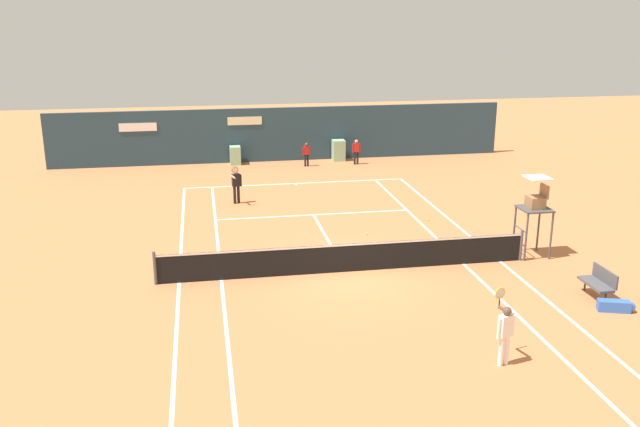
{
  "coord_description": "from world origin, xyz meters",
  "views": [
    {
      "loc": [
        -4.41,
        -20.05,
        8.18
      ],
      "look_at": [
        -0.16,
        3.94,
        0.8
      ],
      "focal_mm": 38.25,
      "sensor_mm": 36.0,
      "label": 1
    }
  ],
  "objects_px": {
    "umpire_chair": "(535,205)",
    "player_near_side": "(505,330)",
    "ball_kid_left_post": "(306,153)",
    "tennis_ball_by_sideline": "(367,234)",
    "equipment_bag": "(617,306)",
    "ball_kid_centre_post": "(356,150)",
    "tennis_ball_near_service_line": "(428,220)",
    "player_bench": "(599,281)",
    "player_on_baseline": "(236,183)"
  },
  "relations": [
    {
      "from": "ball_kid_centre_post",
      "to": "ball_kid_left_post",
      "type": "distance_m",
      "value": 2.73
    },
    {
      "from": "tennis_ball_by_sideline",
      "to": "tennis_ball_near_service_line",
      "type": "relative_size",
      "value": 1.0
    },
    {
      "from": "player_bench",
      "to": "tennis_ball_near_service_line",
      "type": "distance_m",
      "value": 8.49
    },
    {
      "from": "umpire_chair",
      "to": "player_near_side",
      "type": "distance_m",
      "value": 8.07
    },
    {
      "from": "ball_kid_centre_post",
      "to": "tennis_ball_near_service_line",
      "type": "height_order",
      "value": "ball_kid_centre_post"
    },
    {
      "from": "ball_kid_centre_post",
      "to": "tennis_ball_by_sideline",
      "type": "xyz_separation_m",
      "value": [
        -2.29,
        -11.76,
        -0.75
      ]
    },
    {
      "from": "player_on_baseline",
      "to": "ball_kid_centre_post",
      "type": "xyz_separation_m",
      "value": [
        6.85,
        6.64,
        -0.15
      ]
    },
    {
      "from": "umpire_chair",
      "to": "tennis_ball_by_sideline",
      "type": "xyz_separation_m",
      "value": [
        -5.03,
        3.16,
        -1.77
      ]
    },
    {
      "from": "umpire_chair",
      "to": "player_on_baseline",
      "type": "height_order",
      "value": "umpire_chair"
    },
    {
      "from": "player_near_side",
      "to": "tennis_ball_by_sideline",
      "type": "bearing_deg",
      "value": 78.4
    },
    {
      "from": "ball_kid_centre_post",
      "to": "tennis_ball_near_service_line",
      "type": "bearing_deg",
      "value": 97.36
    },
    {
      "from": "ball_kid_centre_post",
      "to": "umpire_chair",
      "type": "bearing_deg",
      "value": 104.8
    },
    {
      "from": "player_bench",
      "to": "ball_kid_centre_post",
      "type": "relative_size",
      "value": 0.9
    },
    {
      "from": "player_near_side",
      "to": "ball_kid_left_post",
      "type": "height_order",
      "value": "player_near_side"
    },
    {
      "from": "player_on_baseline",
      "to": "player_near_side",
      "type": "distance_m",
      "value": 16.08
    },
    {
      "from": "equipment_bag",
      "to": "ball_kid_centre_post",
      "type": "height_order",
      "value": "ball_kid_centre_post"
    },
    {
      "from": "player_bench",
      "to": "player_on_baseline",
      "type": "xyz_separation_m",
      "value": [
        -9.87,
        11.93,
        0.42
      ]
    },
    {
      "from": "player_bench",
      "to": "equipment_bag",
      "type": "relative_size",
      "value": 1.2
    },
    {
      "from": "equipment_bag",
      "to": "player_on_baseline",
      "type": "xyz_separation_m",
      "value": [
        -9.87,
        12.92,
        0.77
      ]
    },
    {
      "from": "ball_kid_centre_post",
      "to": "player_on_baseline",
      "type": "bearing_deg",
      "value": 48.51
    },
    {
      "from": "ball_kid_left_post",
      "to": "tennis_ball_by_sideline",
      "type": "relative_size",
      "value": 18.78
    },
    {
      "from": "player_on_baseline",
      "to": "tennis_ball_by_sideline",
      "type": "height_order",
      "value": "player_on_baseline"
    },
    {
      "from": "equipment_bag",
      "to": "tennis_ball_by_sideline",
      "type": "distance_m",
      "value": 9.44
    },
    {
      "from": "equipment_bag",
      "to": "player_on_baseline",
      "type": "relative_size",
      "value": 0.57
    },
    {
      "from": "ball_kid_left_post",
      "to": "player_bench",
      "type": "bearing_deg",
      "value": 102.98
    },
    {
      "from": "ball_kid_left_post",
      "to": "player_near_side",
      "type": "bearing_deg",
      "value": 89.22
    },
    {
      "from": "tennis_ball_by_sideline",
      "to": "ball_kid_left_post",
      "type": "bearing_deg",
      "value": 92.16
    },
    {
      "from": "tennis_ball_by_sideline",
      "to": "tennis_ball_near_service_line",
      "type": "bearing_deg",
      "value": 24.58
    },
    {
      "from": "umpire_chair",
      "to": "ball_kid_centre_post",
      "type": "relative_size",
      "value": 2.04
    },
    {
      "from": "ball_kid_left_post",
      "to": "tennis_ball_near_service_line",
      "type": "bearing_deg",
      "value": 103.15
    },
    {
      "from": "tennis_ball_by_sideline",
      "to": "equipment_bag",
      "type": "bearing_deg",
      "value": -55.78
    },
    {
      "from": "umpire_chair",
      "to": "tennis_ball_near_service_line",
      "type": "relative_size",
      "value": 40.79
    },
    {
      "from": "player_on_baseline",
      "to": "tennis_ball_near_service_line",
      "type": "xyz_separation_m",
      "value": [
        7.39,
        -3.82,
        -0.9
      ]
    },
    {
      "from": "player_near_side",
      "to": "tennis_ball_near_service_line",
      "type": "distance_m",
      "value": 11.51
    },
    {
      "from": "ball_kid_left_post",
      "to": "tennis_ball_by_sideline",
      "type": "height_order",
      "value": "ball_kid_left_post"
    },
    {
      "from": "player_on_baseline",
      "to": "ball_kid_left_post",
      "type": "bearing_deg",
      "value": -138.03
    },
    {
      "from": "tennis_ball_near_service_line",
      "to": "ball_kid_centre_post",
      "type": "bearing_deg",
      "value": 92.97
    },
    {
      "from": "equipment_bag",
      "to": "ball_kid_centre_post",
      "type": "relative_size",
      "value": 0.75
    },
    {
      "from": "equipment_bag",
      "to": "ball_kid_left_post",
      "type": "xyz_separation_m",
      "value": [
        -5.75,
        19.56,
        0.58
      ]
    },
    {
      "from": "umpire_chair",
      "to": "player_near_side",
      "type": "bearing_deg",
      "value": 148.74
    },
    {
      "from": "equipment_bag",
      "to": "ball_kid_left_post",
      "type": "distance_m",
      "value": 20.4
    },
    {
      "from": "player_bench",
      "to": "umpire_chair",
      "type": "bearing_deg",
      "value": 4.39
    },
    {
      "from": "tennis_ball_by_sideline",
      "to": "umpire_chair",
      "type": "bearing_deg",
      "value": -32.14
    },
    {
      "from": "tennis_ball_by_sideline",
      "to": "tennis_ball_near_service_line",
      "type": "distance_m",
      "value": 3.11
    },
    {
      "from": "tennis_ball_by_sideline",
      "to": "tennis_ball_near_service_line",
      "type": "xyz_separation_m",
      "value": [
        2.83,
        1.3,
        0.0
      ]
    },
    {
      "from": "umpire_chair",
      "to": "tennis_ball_near_service_line",
      "type": "distance_m",
      "value": 5.27
    },
    {
      "from": "ball_kid_centre_post",
      "to": "tennis_ball_near_service_line",
      "type": "distance_m",
      "value": 10.51
    },
    {
      "from": "player_on_baseline",
      "to": "ball_kid_centre_post",
      "type": "distance_m",
      "value": 9.54
    },
    {
      "from": "player_near_side",
      "to": "ball_kid_left_post",
      "type": "bearing_deg",
      "value": 76.89
    },
    {
      "from": "player_on_baseline",
      "to": "ball_kid_left_post",
      "type": "xyz_separation_m",
      "value": [
        4.12,
        6.64,
        -0.19
      ]
    }
  ]
}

